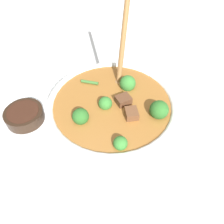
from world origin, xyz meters
TOP-DOWN VIEW (x-y plane):
  - ground_plane at (0.00, 0.00)m, footprint 4.00×4.00m
  - stew_bowl at (-0.00, 0.00)m, footprint 0.31×0.29m
  - condiment_bowl at (0.10, -0.21)m, footprint 0.10×0.10m
  - empty_plate at (-0.00, -0.35)m, footprint 0.20×0.20m

SIDE VIEW (x-z plane):
  - ground_plane at x=0.00m, z-range 0.00..0.00m
  - empty_plate at x=0.00m, z-range 0.00..0.02m
  - condiment_bowl at x=0.10m, z-range 0.00..0.03m
  - stew_bowl at x=0.00m, z-range -0.09..0.21m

